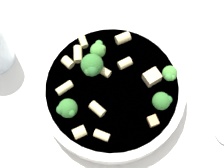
# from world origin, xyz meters

# --- Properties ---
(ground_plane) EXTENTS (2.00, 2.00, 0.00)m
(ground_plane) POSITION_xyz_m (0.00, 0.00, 0.00)
(ground_plane) COLOR beige
(pasta_bowl) EXTENTS (0.27, 0.27, 0.04)m
(pasta_bowl) POSITION_xyz_m (0.00, 0.00, 0.02)
(pasta_bowl) COLOR silver
(pasta_bowl) RESTS_ON ground_plane
(broccoli_floret_0) EXTENTS (0.03, 0.03, 0.03)m
(broccoli_floret_0) POSITION_xyz_m (-0.02, 0.10, 0.06)
(broccoli_floret_0) COLOR #84AD60
(broccoli_floret_0) RESTS_ON pasta_bowl
(broccoli_floret_1) EXTENTS (0.03, 0.03, 0.04)m
(broccoli_floret_1) POSITION_xyz_m (0.05, -0.07, 0.06)
(broccoli_floret_1) COLOR #84AD60
(broccoli_floret_1) RESTS_ON pasta_bowl
(broccoli_floret_2) EXTENTS (0.03, 0.03, 0.03)m
(broccoli_floret_2) POSITION_xyz_m (0.03, 0.09, 0.06)
(broccoli_floret_2) COLOR #93B766
(broccoli_floret_2) RESTS_ON pasta_bowl
(broccoli_floret_3) EXTENTS (0.03, 0.03, 0.03)m
(broccoli_floret_3) POSITION_xyz_m (-0.06, -0.03, 0.06)
(broccoli_floret_3) COLOR #84AD60
(broccoli_floret_3) RESTS_ON pasta_bowl
(broccoli_floret_4) EXTENTS (0.04, 0.04, 0.04)m
(broccoli_floret_4) POSITION_xyz_m (-0.03, -0.04, 0.07)
(broccoli_floret_4) COLOR #84AD60
(broccoli_floret_4) RESTS_ON pasta_bowl
(rigatoni_0) EXTENTS (0.03, 0.02, 0.01)m
(rigatoni_0) POSITION_xyz_m (-0.09, -0.06, 0.05)
(rigatoni_0) COLOR #E0C67F
(rigatoni_0) RESTS_ON pasta_bowl
(rigatoni_1) EXTENTS (0.03, 0.03, 0.01)m
(rigatoni_1) POSITION_xyz_m (0.01, -0.08, 0.05)
(rigatoni_1) COLOR #E0C67F
(rigatoni_1) RESTS_ON pasta_bowl
(rigatoni_2) EXTENTS (0.03, 0.03, 0.02)m
(rigatoni_2) POSITION_xyz_m (-0.04, 0.02, 0.05)
(rigatoni_2) COLOR #E0C67F
(rigatoni_2) RESTS_ON pasta_bowl
(rigatoni_3) EXTENTS (0.02, 0.03, 0.01)m
(rigatoni_3) POSITION_xyz_m (0.09, -0.01, 0.05)
(rigatoni_3) COLOR #E0C67F
(rigatoni_3) RESTS_ON pasta_bowl
(rigatoni_4) EXTENTS (0.02, 0.03, 0.02)m
(rigatoni_4) POSITION_xyz_m (-0.04, -0.08, 0.05)
(rigatoni_4) COLOR #E0C67F
(rigatoni_4) RESTS_ON pasta_bowl
(rigatoni_5) EXTENTS (0.03, 0.03, 0.02)m
(rigatoni_5) POSITION_xyz_m (-0.09, 0.02, 0.05)
(rigatoni_5) COLOR #E0C67F
(rigatoni_5) RESTS_ON pasta_bowl
(rigatoni_6) EXTENTS (0.02, 0.03, 0.01)m
(rigatoni_6) POSITION_xyz_m (-0.02, -0.01, 0.05)
(rigatoni_6) COLOR #E0C67F
(rigatoni_6) RESTS_ON pasta_bowl
(rigatoni_7) EXTENTS (0.03, 0.03, 0.02)m
(rigatoni_7) POSITION_xyz_m (0.05, -0.02, 0.05)
(rigatoni_7) COLOR #E0C67F
(rigatoni_7) RESTS_ON pasta_bowl
(rigatoni_8) EXTENTS (0.03, 0.03, 0.02)m
(rigatoni_8) POSITION_xyz_m (0.09, -0.05, 0.05)
(rigatoni_8) COLOR #E0C67F
(rigatoni_8) RESTS_ON pasta_bowl
(rigatoni_9) EXTENTS (0.03, 0.02, 0.02)m
(rigatoni_9) POSITION_xyz_m (-0.06, -0.06, 0.05)
(rigatoni_9) COLOR #E0C67F
(rigatoni_9) RESTS_ON pasta_bowl
(chicken_chunk_0) EXTENTS (0.02, 0.02, 0.01)m
(chicken_chunk_0) POSITION_xyz_m (0.06, 0.07, 0.05)
(chicken_chunk_0) COLOR tan
(chicken_chunk_0) RESTS_ON pasta_bowl
(chicken_chunk_1) EXTENTS (0.03, 0.04, 0.02)m
(chicken_chunk_1) POSITION_xyz_m (-0.02, 0.07, 0.05)
(chicken_chunk_1) COLOR tan
(chicken_chunk_1) RESTS_ON pasta_bowl
(spoon) EXTENTS (0.16, 0.05, 0.01)m
(spoon) POSITION_xyz_m (0.05, 0.20, 0.00)
(spoon) COLOR silver
(spoon) RESTS_ON ground_plane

